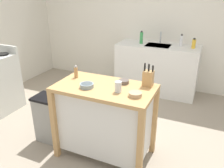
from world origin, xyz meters
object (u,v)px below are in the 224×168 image
(bowl_ceramic_small, at_px, (87,85))
(bottle_spray_cleaner, at_px, (181,40))
(kitchen_island, at_px, (105,118))
(trash_bin, at_px, (50,118))
(knife_block, at_px, (148,78))
(bowl_stoneware_deep, at_px, (124,82))
(bottle_dish_soap, at_px, (194,44))
(bowl_ceramic_wide, at_px, (135,94))
(sink_faucet, at_px, (161,38))
(bottle_hand_soap, at_px, (141,38))
(drinking_cup, at_px, (118,87))
(pepper_grinder, at_px, (76,72))

(bowl_ceramic_small, distance_m, bottle_spray_cleaner, 2.37)
(kitchen_island, height_order, bottle_spray_cleaner, bottle_spray_cleaner)
(trash_bin, bearing_deg, bottle_spray_cleaner, 60.17)
(knife_block, relative_size, bowl_stoneware_deep, 2.15)
(knife_block, height_order, bottle_dish_soap, knife_block)
(bowl_ceramic_small, relative_size, bottle_dish_soap, 0.84)
(bowl_ceramic_wide, height_order, bottle_dish_soap, bottle_dish_soap)
(bottle_spray_cleaner, bearing_deg, kitchen_island, -102.39)
(sink_faucet, bearing_deg, bottle_dish_soap, -12.47)
(bowl_ceramic_wide, relative_size, bottle_hand_soap, 0.56)
(bowl_ceramic_small, distance_m, drinking_cup, 0.35)
(bowl_ceramic_wide, xyz_separation_m, sink_faucet, (-0.29, 2.32, 0.10))
(bowl_ceramic_small, xyz_separation_m, sink_faucet, (0.25, 2.32, 0.10))
(bowl_stoneware_deep, bearing_deg, trash_bin, -168.66)
(kitchen_island, relative_size, pepper_grinder, 7.21)
(drinking_cup, xyz_separation_m, sink_faucet, (-0.10, 2.29, 0.07))
(knife_block, distance_m, bottle_spray_cleaner, 1.97)
(knife_block, bearing_deg, trash_bin, -169.08)
(bowl_stoneware_deep, relative_size, bottle_spray_cleaner, 0.55)
(kitchen_island, xyz_separation_m, bowl_ceramic_wide, (0.38, -0.10, 0.42))
(sink_faucet, bearing_deg, kitchen_island, -92.39)
(kitchen_island, distance_m, bowl_ceramic_small, 0.46)
(bowl_ceramic_small, xyz_separation_m, trash_bin, (-0.63, 0.08, -0.61))
(bottle_spray_cleaner, distance_m, bottle_dish_soap, 0.24)
(bottle_spray_cleaner, bearing_deg, bottle_dish_soap, -21.76)
(knife_block, relative_size, bowl_ceramic_small, 1.69)
(knife_block, bearing_deg, bowl_stoneware_deep, -170.59)
(drinking_cup, height_order, sink_faucet, sink_faucet)
(knife_block, xyz_separation_m, bottle_dish_soap, (0.28, 1.88, 0.01))
(bowl_ceramic_wide, bearing_deg, sink_faucet, 97.18)
(drinking_cup, bearing_deg, bowl_stoneware_deep, 97.47)
(bottle_hand_soap, distance_m, bottle_dish_soap, 0.94)
(bottle_hand_soap, bearing_deg, pepper_grinder, -95.56)
(bottle_hand_soap, bearing_deg, bowl_stoneware_deep, -78.32)
(bowl_ceramic_wide, xyz_separation_m, bottle_hand_soap, (-0.62, 2.17, 0.10))
(knife_block, height_order, sink_faucet, knife_block)
(bowl_stoneware_deep, bearing_deg, bowl_ceramic_small, -140.21)
(kitchen_island, bearing_deg, bowl_ceramic_small, -146.57)
(sink_faucet, xyz_separation_m, bottle_dish_soap, (0.61, -0.14, -0.03))
(sink_faucet, distance_m, bottle_dish_soap, 0.63)
(trash_bin, bearing_deg, bowl_ceramic_small, -7.03)
(bottle_spray_cleaner, bearing_deg, pepper_grinder, -113.54)
(bottle_spray_cleaner, bearing_deg, knife_block, -91.53)
(kitchen_island, bearing_deg, bottle_spray_cleaner, 77.61)
(kitchen_island, relative_size, knife_block, 4.33)
(bottle_spray_cleaner, relative_size, bottle_dish_soap, 1.20)
(bottle_dish_soap, bearing_deg, kitchen_island, -108.65)
(bowl_ceramic_small, bearing_deg, bottle_dish_soap, 68.48)
(bowl_ceramic_wide, distance_m, bottle_spray_cleaner, 2.28)
(bottle_dish_soap, bearing_deg, bowl_ceramic_wide, -98.30)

